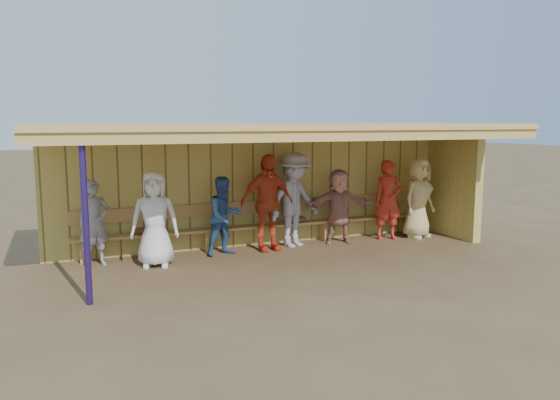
# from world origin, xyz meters

# --- Properties ---
(ground) EXTENTS (90.00, 90.00, 0.00)m
(ground) POSITION_xyz_m (0.00, 0.00, 0.00)
(ground) COLOR brown
(ground) RESTS_ON ground
(player_a) EXTENTS (0.65, 0.53, 1.54)m
(player_a) POSITION_xyz_m (-3.37, 0.73, 0.77)
(player_a) COLOR gray
(player_a) RESTS_ON ground
(player_b) EXTENTS (0.94, 0.73, 1.70)m
(player_b) POSITION_xyz_m (-2.39, 0.31, 0.85)
(player_b) COLOR white
(player_b) RESTS_ON ground
(player_c) EXTENTS (0.85, 0.73, 1.51)m
(player_c) POSITION_xyz_m (-1.01, 0.66, 0.76)
(player_c) COLOR #33578D
(player_c) RESTS_ON ground
(player_d) EXTENTS (1.16, 0.58, 1.92)m
(player_d) POSITION_xyz_m (-0.13, 0.70, 0.96)
(player_d) COLOR #D44322
(player_d) RESTS_ON ground
(player_e) EXTENTS (1.42, 1.11, 1.92)m
(player_e) POSITION_xyz_m (0.50, 0.81, 0.96)
(player_e) COLOR #9E9CA4
(player_e) RESTS_ON ground
(player_f) EXTENTS (1.52, 0.86, 1.57)m
(player_f) POSITION_xyz_m (1.50, 0.74, 0.78)
(player_f) COLOR tan
(player_f) RESTS_ON ground
(player_g) EXTENTS (0.70, 0.54, 1.72)m
(player_g) POSITION_xyz_m (2.66, 0.67, 0.86)
(player_g) COLOR #B12B1C
(player_g) RESTS_ON ground
(player_h) EXTENTS (0.98, 0.78, 1.75)m
(player_h) POSITION_xyz_m (3.37, 0.57, 0.87)
(player_h) COLOR tan
(player_h) RESTS_ON ground
(dugout_structure) EXTENTS (8.80, 3.20, 2.50)m
(dugout_structure) POSITION_xyz_m (0.39, 0.69, 1.69)
(dugout_structure) COLOR tan
(dugout_structure) RESTS_ON ground
(bench) EXTENTS (7.60, 0.34, 0.93)m
(bench) POSITION_xyz_m (0.00, 1.12, 0.53)
(bench) COLOR tan
(bench) RESTS_ON ground
(dugout_equipment) EXTENTS (6.41, 0.62, 0.80)m
(dugout_equipment) POSITION_xyz_m (-0.13, 0.99, 0.49)
(dugout_equipment) COLOR gold
(dugout_equipment) RESTS_ON ground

